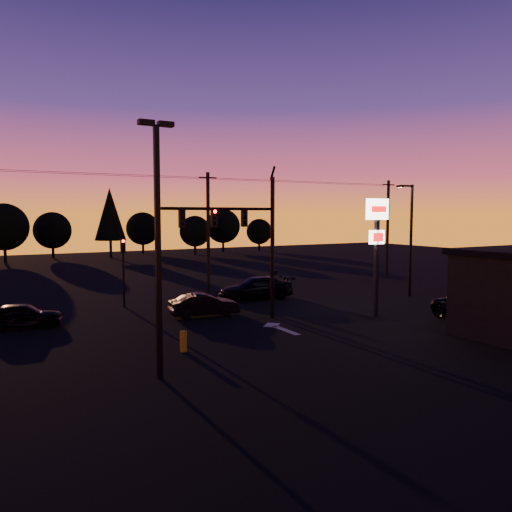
{
  "coord_description": "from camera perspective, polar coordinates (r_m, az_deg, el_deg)",
  "views": [
    {
      "loc": [
        -13.12,
        -20.02,
        5.91
      ],
      "look_at": [
        1.0,
        5.0,
        3.5
      ],
      "focal_mm": 35.0,
      "sensor_mm": 36.0,
      "label": 1
    }
  ],
  "objects": [
    {
      "name": "tree_6",
      "position": [
        73.64,
        -6.99,
        2.83
      ],
      "size": [
        4.54,
        4.54,
        5.71
      ],
      "color": "black",
      "rests_on": "ground"
    },
    {
      "name": "lane_arrow",
      "position": [
        26.28,
        2.65,
        -8.19
      ],
      "size": [
        1.2,
        3.1,
        0.01
      ],
      "color": "beige",
      "rests_on": "ground"
    },
    {
      "name": "utility_pole_2",
      "position": [
        47.5,
        14.81,
        3.04
      ],
      "size": [
        1.4,
        0.26,
        9.0
      ],
      "color": "black",
      "rests_on": "ground"
    },
    {
      "name": "tree_2",
      "position": [
        68.11,
        -26.85,
        2.98
      ],
      "size": [
        5.77,
        5.78,
        7.26
      ],
      "color": "black",
      "rests_on": "ground"
    },
    {
      "name": "streetlight",
      "position": [
        37.2,
        17.21,
        2.29
      ],
      "size": [
        1.55,
        0.35,
        8.0
      ],
      "color": "black",
      "rests_on": "ground"
    },
    {
      "name": "car_left",
      "position": [
        28.83,
        -25.12,
        -6.16
      ],
      "size": [
        4.07,
        2.14,
        1.32
      ],
      "primitive_type": "imported",
      "rotation": [
        0.0,
        0.0,
        1.42
      ],
      "color": "black",
      "rests_on": "ground"
    },
    {
      "name": "power_wires",
      "position": [
        37.32,
        -5.53,
        8.85
      ],
      "size": [
        36.0,
        1.22,
        0.07
      ],
      "color": "black",
      "rests_on": "ground"
    },
    {
      "name": "bollard",
      "position": [
        21.99,
        -8.3,
        -9.63
      ],
      "size": [
        0.3,
        0.3,
        0.9
      ],
      "primitive_type": "cylinder",
      "color": "#B48B11",
      "rests_on": "ground"
    },
    {
      "name": "tree_5",
      "position": [
        77.28,
        -12.82,
        3.07
      ],
      "size": [
        4.95,
        4.95,
        6.22
      ],
      "color": "black",
      "rests_on": "ground"
    },
    {
      "name": "car_mid",
      "position": [
        29.24,
        -5.95,
        -5.57
      ],
      "size": [
        4.17,
        1.92,
        1.32
      ],
      "primitive_type": "imported",
      "rotation": [
        0.0,
        0.0,
        1.44
      ],
      "color": "black",
      "rests_on": "ground"
    },
    {
      "name": "utility_pole_1",
      "position": [
        37.25,
        -5.48,
        2.74
      ],
      "size": [
        1.4,
        0.26,
        9.0
      ],
      "color": "black",
      "rests_on": "ground"
    },
    {
      "name": "traffic_signal_mast",
      "position": [
        27.33,
        -0.97,
        2.75
      ],
      "size": [
        6.79,
        0.52,
        8.58
      ],
      "color": "black",
      "rests_on": "ground"
    },
    {
      "name": "ground",
      "position": [
        24.65,
        3.74,
        -9.08
      ],
      "size": [
        120.0,
        120.0,
        0.0
      ],
      "primitive_type": "plane",
      "color": "black",
      "rests_on": "ground"
    },
    {
      "name": "car_right",
      "position": [
        34.84,
        -0.03,
        -3.69
      ],
      "size": [
        5.51,
        2.67,
        1.55
      ],
      "primitive_type": "imported",
      "rotation": [
        0.0,
        0.0,
        -1.67
      ],
      "color": "black",
      "rests_on": "ground"
    },
    {
      "name": "suv_parked",
      "position": [
        30.09,
        24.14,
        -5.57
      ],
      "size": [
        2.46,
        5.17,
        1.43
      ],
      "primitive_type": "imported",
      "rotation": [
        0.0,
        0.0,
        -0.02
      ],
      "color": "black",
      "rests_on": "ground"
    },
    {
      "name": "tree_8",
      "position": [
        80.75,
        0.37,
        2.81
      ],
      "size": [
        4.12,
        4.12,
        5.19
      ],
      "color": "black",
      "rests_on": "ground"
    },
    {
      "name": "secondary_signal",
      "position": [
        32.67,
        -14.92,
        -0.72
      ],
      "size": [
        0.3,
        0.31,
        4.35
      ],
      "color": "black",
      "rests_on": "ground"
    },
    {
      "name": "parking_lot_light",
      "position": [
        17.93,
        -11.17,
        2.66
      ],
      "size": [
        1.25,
        0.3,
        9.14
      ],
      "color": "black",
      "rests_on": "ground"
    },
    {
      "name": "tree_4",
      "position": [
        70.88,
        -16.35,
        4.61
      ],
      "size": [
        4.18,
        4.18,
        9.5
      ],
      "color": "black",
      "rests_on": "ground"
    },
    {
      "name": "tree_3",
      "position": [
        72.62,
        -22.24,
        2.73
      ],
      "size": [
        4.95,
        4.95,
        6.22
      ],
      "color": "black",
      "rests_on": "ground"
    },
    {
      "name": "tree_7",
      "position": [
        78.81,
        -3.79,
        3.43
      ],
      "size": [
        5.36,
        5.36,
        6.74
      ],
      "color": "black",
      "rests_on": "ground"
    },
    {
      "name": "pylon_sign",
      "position": [
        29.48,
        13.65,
        2.72
      ],
      "size": [
        1.5,
        0.28,
        6.8
      ],
      "color": "black",
      "rests_on": "ground"
    }
  ]
}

